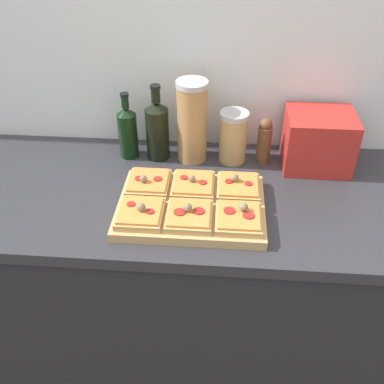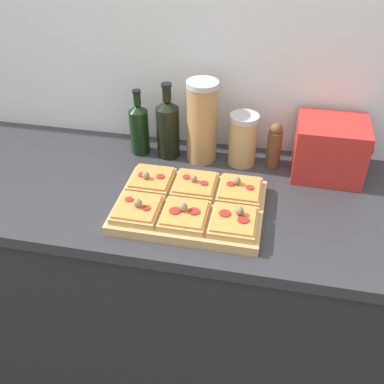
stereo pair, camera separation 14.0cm
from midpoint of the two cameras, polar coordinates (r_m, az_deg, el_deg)
name	(u,v)px [view 1 (the left image)]	position (r m, az deg, el deg)	size (l,w,h in m)	color
wall_back	(204,61)	(1.65, -1.04, 16.30)	(6.00, 0.06, 2.50)	silver
kitchen_counter	(195,287)	(1.80, -1.83, -12.05)	(2.63, 0.67, 0.93)	#232328
cutting_board	(191,207)	(1.40, -2.96, -2.00)	(0.45, 0.33, 0.03)	tan
pizza_slice_back_left	(148,183)	(1.46, -8.28, 1.09)	(0.13, 0.15, 0.05)	tan
pizza_slice_back_center	(193,185)	(1.44, -2.63, 0.84)	(0.13, 0.15, 0.05)	tan
pizza_slice_back_right	(238,187)	(1.43, 3.12, 0.60)	(0.13, 0.15, 0.05)	tan
pizza_slice_front_left	(140,213)	(1.34, -9.55, -2.75)	(0.13, 0.15, 0.05)	tan
pizza_slice_front_center	(189,215)	(1.32, -3.41, -3.08)	(0.13, 0.15, 0.05)	tan
pizza_slice_front_right	(239,218)	(1.31, 2.92, -3.39)	(0.13, 0.15, 0.05)	tan
olive_oil_bottle	(128,131)	(1.65, -10.60, 7.53)	(0.07, 0.07, 0.25)	black
wine_bottle	(157,129)	(1.62, -6.92, 7.88)	(0.08, 0.08, 0.28)	black
grain_jar_tall	(192,122)	(1.58, -2.55, 8.86)	(0.11, 0.11, 0.30)	#AD7F4C
grain_jar_short	(233,137)	(1.60, 2.76, 6.96)	(0.10, 0.10, 0.19)	tan
pepper_mill	(264,141)	(1.61, 6.72, 6.39)	(0.05, 0.05, 0.17)	brown
toaster_oven	(318,140)	(1.61, 13.34, 6.33)	(0.26, 0.20, 0.20)	red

